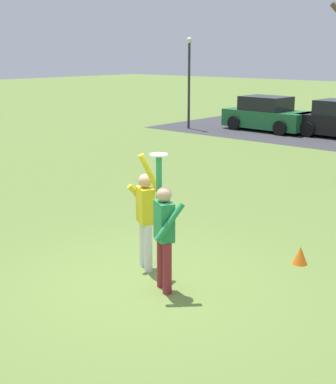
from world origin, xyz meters
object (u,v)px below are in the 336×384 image
Objects in this scene: person_catcher at (164,230)px; lamppost_by_lot at (189,74)px; person_defender at (145,213)px; field_cone_orange at (300,255)px; frisbee_disc at (159,155)px; parked_car_green at (267,115)px.

person_catcher is 18.04m from lamppost_by_lot.
field_cone_orange is at bearing 73.37° from person_defender.
frisbee_disc is 0.87× the size of field_cone_orange.
frisbee_disc is 0.07× the size of lamppost_by_lot.
parked_car_green reaches higher than field_cone_orange.
person_defender is 7.38× the size of frisbee_disc.
person_defender is 6.39× the size of field_cone_orange.
field_cone_orange is (1.29, 2.22, -1.93)m from frisbee_disc.
frisbee_disc reaches higher than person_catcher.
lamppost_by_lot is (-3.21, -1.90, 1.86)m from parked_car_green.
lamppost_by_lot is (-11.04, 14.18, 1.60)m from person_catcher.
parked_car_green is at bearing 30.60° from lamppost_by_lot.
person_defender is at bearing -0.00° from person_catcher.
person_defender is 2.80m from field_cone_orange.
field_cone_orange is at bearing -54.21° from parked_car_green.
field_cone_orange is (1.09, 2.33, -0.82)m from person_catcher.
person_catcher reaches higher than field_cone_orange.
person_catcher is 7.51× the size of frisbee_disc.
frisbee_disc is 3.22m from field_cone_orange.
lamppost_by_lot is at bearing -23.92° from person_catcher.
frisbee_disc reaches higher than person_defender.
person_catcher is at bearing -52.10° from lamppost_by_lot.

